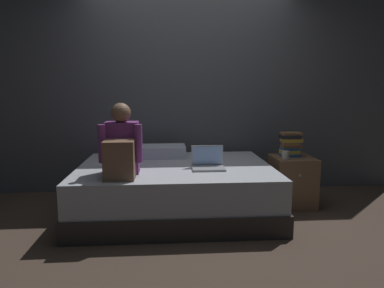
{
  "coord_description": "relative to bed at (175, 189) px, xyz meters",
  "views": [
    {
      "loc": [
        -0.29,
        -3.22,
        1.29
      ],
      "look_at": [
        -0.04,
        0.1,
        0.76
      ],
      "focal_mm": 32.49,
      "sensor_mm": 36.0,
      "label": 1
    }
  ],
  "objects": [
    {
      "name": "mug",
      "position": [
        1.17,
        0.01,
        0.34
      ],
      "size": [
        0.08,
        0.08,
        0.09
      ],
      "primitive_type": "cylinder",
      "color": "#BCB2A3",
      "rests_on": "nightstand"
    },
    {
      "name": "bed",
      "position": [
        0.0,
        0.0,
        0.0
      ],
      "size": [
        2.0,
        1.5,
        0.51
      ],
      "color": "#332D2B",
      "rests_on": "ground_plane"
    },
    {
      "name": "ground_plane",
      "position": [
        0.2,
        -0.3,
        -0.25
      ],
      "size": [
        8.0,
        8.0,
        0.0
      ],
      "primitive_type": "plane",
      "color": "#47382D"
    },
    {
      "name": "book_stack",
      "position": [
        1.28,
        0.18,
        0.44
      ],
      "size": [
        0.23,
        0.16,
        0.27
      ],
      "color": "#284C84",
      "rests_on": "nightstand"
    },
    {
      "name": "nightstand",
      "position": [
        1.3,
        0.13,
        0.02
      ],
      "size": [
        0.44,
        0.46,
        0.55
      ],
      "color": "brown",
      "rests_on": "ground_plane"
    },
    {
      "name": "person_sitting",
      "position": [
        -0.5,
        -0.39,
        0.51
      ],
      "size": [
        0.39,
        0.44,
        0.66
      ],
      "color": "#75337A",
      "rests_on": "bed"
    },
    {
      "name": "laptop",
      "position": [
        0.32,
        -0.18,
        0.31
      ],
      "size": [
        0.32,
        0.23,
        0.22
      ],
      "color": "#9EA0A5",
      "rests_on": "bed"
    },
    {
      "name": "wall_back",
      "position": [
        0.2,
        0.9,
        1.1
      ],
      "size": [
        5.6,
        0.1,
        2.7
      ],
      "primitive_type": "cube",
      "color": "#4C4F54",
      "rests_on": "ground_plane"
    },
    {
      "name": "pillow",
      "position": [
        -0.15,
        0.45,
        0.32
      ],
      "size": [
        0.56,
        0.36,
        0.13
      ],
      "primitive_type": "cube",
      "color": "silver",
      "rests_on": "bed"
    }
  ]
}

